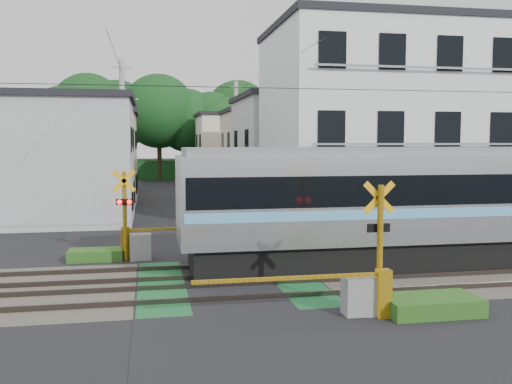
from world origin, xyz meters
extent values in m
plane|color=black|center=(0.00, 0.00, 0.00)|extent=(120.00, 120.00, 0.00)
cube|color=#47423A|center=(0.00, 0.00, 0.00)|extent=(120.00, 6.00, 0.00)
cube|color=black|center=(0.00, 0.00, 0.01)|extent=(5.20, 120.00, 0.00)
cube|color=#145126|center=(-1.90, 0.00, 0.01)|extent=(1.30, 6.00, 0.00)
cube|color=#145126|center=(1.90, 0.00, 0.01)|extent=(1.30, 6.00, 0.00)
cube|color=#3F3833|center=(0.00, -1.90, 0.07)|extent=(120.00, 0.08, 0.14)
cube|color=#3F3833|center=(0.00, -0.50, 0.07)|extent=(120.00, 0.08, 0.14)
cube|color=#3F3833|center=(0.00, 0.50, 0.07)|extent=(120.00, 0.08, 0.14)
cube|color=#3F3833|center=(0.00, 1.90, 0.07)|extent=(120.00, 0.08, 0.14)
cube|color=black|center=(7.81, 1.20, 0.46)|extent=(17.60, 2.42, 0.92)
cube|color=black|center=(1.39, 1.20, 0.31)|extent=(2.44, 2.24, 0.61)
cube|color=#B4B9BE|center=(7.81, 1.20, 2.24)|extent=(18.33, 2.85, 2.65)
cube|color=black|center=(7.81, 1.20, 2.56)|extent=(18.04, 2.89, 0.90)
cube|color=#5DAFEC|center=(7.81, 1.20, 1.87)|extent=(18.15, 2.88, 0.29)
cube|color=slate|center=(7.81, 1.20, 3.69)|extent=(17.97, 2.34, 0.24)
cube|color=black|center=(-1.31, 1.20, 2.64)|extent=(0.10, 2.45, 1.59)
cylinder|color=#FFB80D|center=(3.00, -3.60, 1.50)|extent=(0.14, 0.14, 3.00)
cube|color=#FFB80D|center=(3.00, -3.50, 2.70)|extent=(0.77, 0.05, 0.77)
cube|color=#FFB80D|center=(3.00, -3.50, 2.70)|extent=(0.77, 0.05, 0.77)
cube|color=black|center=(3.00, -3.50, 2.00)|extent=(0.55, 0.05, 0.20)
sphere|color=#FF0C07|center=(2.84, -3.44, 2.00)|extent=(0.16, 0.16, 0.16)
sphere|color=#FF0C07|center=(3.16, -3.44, 2.00)|extent=(0.16, 0.16, 0.16)
cube|color=gray|center=(2.50, -3.60, 0.45)|extent=(0.70, 0.50, 0.90)
cube|color=#FFB80D|center=(3.00, -3.85, 0.55)|extent=(0.30, 0.30, 1.10)
cube|color=#FFB80D|center=(0.75, -3.85, 1.00)|extent=(4.20, 0.08, 0.08)
cylinder|color=#FFB80D|center=(-3.00, 3.60, 1.50)|extent=(0.14, 0.14, 3.00)
cube|color=#FFB80D|center=(-3.00, 3.50, 2.70)|extent=(0.77, 0.05, 0.77)
cube|color=#FFB80D|center=(-3.00, 3.50, 2.70)|extent=(0.77, 0.05, 0.77)
cube|color=black|center=(-3.00, 3.50, 2.00)|extent=(0.55, 0.05, 0.20)
sphere|color=#FF0C07|center=(-3.16, 3.44, 2.00)|extent=(0.16, 0.16, 0.16)
sphere|color=#FF0C07|center=(-2.84, 3.44, 2.00)|extent=(0.16, 0.16, 0.16)
cube|color=gray|center=(-2.50, 3.60, 0.45)|extent=(0.70, 0.50, 0.90)
cube|color=#FFB80D|center=(-3.00, 3.85, 0.55)|extent=(0.30, 0.30, 1.10)
cube|color=#FFB80D|center=(-0.75, 3.85, 1.00)|extent=(4.20, 0.08, 0.08)
cube|color=white|center=(8.50, 9.50, 4.50)|extent=(10.00, 8.00, 9.00)
cube|color=black|center=(8.50, 9.50, 9.15)|extent=(10.20, 8.16, 0.30)
cube|color=black|center=(4.80, 5.47, 1.50)|extent=(1.10, 0.06, 1.40)
cube|color=black|center=(7.25, 5.47, 1.50)|extent=(1.10, 0.06, 1.40)
cube|color=black|center=(9.70, 5.47, 1.50)|extent=(1.10, 0.06, 1.40)
cube|color=black|center=(12.15, 5.47, 1.50)|extent=(1.10, 0.06, 1.40)
cube|color=gray|center=(8.50, 5.25, 0.90)|extent=(9.00, 0.06, 0.08)
cube|color=black|center=(4.80, 5.47, 4.50)|extent=(1.10, 0.06, 1.40)
cube|color=black|center=(7.25, 5.47, 4.50)|extent=(1.10, 0.06, 1.40)
cube|color=black|center=(9.70, 5.47, 4.50)|extent=(1.10, 0.06, 1.40)
cube|color=black|center=(12.15, 5.47, 4.50)|extent=(1.10, 0.06, 1.40)
cube|color=gray|center=(8.50, 5.25, 3.90)|extent=(9.00, 0.06, 0.08)
cube|color=black|center=(4.80, 5.47, 7.50)|extent=(1.10, 0.06, 1.40)
cube|color=black|center=(7.25, 5.47, 7.50)|extent=(1.10, 0.06, 1.40)
cube|color=black|center=(9.70, 5.47, 7.50)|extent=(1.10, 0.06, 1.40)
cube|color=black|center=(12.15, 5.47, 7.50)|extent=(1.10, 0.06, 1.40)
cube|color=gray|center=(8.50, 5.25, 6.90)|extent=(9.00, 0.06, 0.08)
cube|color=#B5B8BB|center=(-6.50, 14.00, 3.00)|extent=(7.00, 7.00, 6.00)
cube|color=black|center=(-6.50, 14.00, 6.15)|extent=(7.35, 7.35, 0.30)
cube|color=black|center=(-2.97, 12.25, 1.30)|extent=(0.06, 1.00, 1.20)
cube|color=black|center=(-2.97, 15.75, 1.30)|extent=(0.06, 1.00, 1.20)
cube|color=black|center=(-2.97, 12.25, 4.10)|extent=(0.06, 1.00, 1.20)
cube|color=black|center=(-2.97, 15.75, 4.10)|extent=(0.06, 1.00, 1.20)
cube|color=#B5B8BB|center=(6.80, 18.00, 3.25)|extent=(7.00, 8.00, 6.50)
cube|color=black|center=(6.80, 18.00, 6.65)|extent=(7.35, 8.40, 0.30)
cube|color=black|center=(3.27, 16.00, 1.30)|extent=(0.06, 1.00, 1.20)
cube|color=black|center=(3.27, 20.00, 1.30)|extent=(0.06, 1.00, 1.20)
cube|color=black|center=(3.27, 16.00, 4.10)|extent=(0.06, 1.00, 1.20)
cube|color=black|center=(3.27, 20.00, 4.10)|extent=(0.06, 1.00, 1.20)
cube|color=tan|center=(-7.00, 23.00, 2.90)|extent=(8.00, 7.00, 5.80)
cube|color=black|center=(-7.00, 23.00, 5.95)|extent=(8.40, 7.35, 0.30)
cube|color=black|center=(-2.97, 21.25, 1.30)|extent=(0.06, 1.00, 1.20)
cube|color=black|center=(-2.97, 24.75, 1.30)|extent=(0.06, 1.00, 1.20)
cube|color=black|center=(-2.97, 21.25, 4.10)|extent=(0.06, 1.00, 1.20)
cube|color=black|center=(-2.97, 24.75, 4.10)|extent=(0.06, 1.00, 1.20)
cube|color=beige|center=(7.20, 28.00, 3.10)|extent=(7.00, 7.00, 6.20)
cube|color=black|center=(7.20, 28.00, 6.35)|extent=(7.35, 7.35, 0.30)
cube|color=black|center=(3.67, 26.25, 1.30)|extent=(0.06, 1.00, 1.20)
cube|color=black|center=(3.67, 29.75, 1.30)|extent=(0.06, 1.00, 1.20)
cube|color=black|center=(3.67, 26.25, 4.10)|extent=(0.06, 1.00, 1.20)
cube|color=black|center=(3.67, 29.75, 4.10)|extent=(0.06, 1.00, 1.20)
cube|color=#B5B8BB|center=(-6.80, 33.00, 3.00)|extent=(7.00, 8.00, 6.00)
cube|color=black|center=(-6.80, 33.00, 6.15)|extent=(7.35, 8.40, 0.30)
cube|color=black|center=(-3.27, 31.00, 1.30)|extent=(0.06, 1.00, 1.20)
cube|color=black|center=(-3.27, 35.00, 1.30)|extent=(0.06, 1.00, 1.20)
cube|color=black|center=(-3.27, 31.00, 4.10)|extent=(0.06, 1.00, 1.20)
cube|color=black|center=(-3.27, 35.00, 4.10)|extent=(0.06, 1.00, 1.20)
cube|color=beige|center=(6.50, 38.00, 3.20)|extent=(8.00, 7.00, 6.40)
cube|color=black|center=(6.50, 38.00, 6.55)|extent=(8.40, 7.35, 0.30)
cube|color=black|center=(2.47, 36.25, 1.30)|extent=(0.06, 1.00, 1.20)
cube|color=black|center=(2.47, 39.75, 1.30)|extent=(0.06, 1.00, 1.20)
cube|color=black|center=(2.47, 36.25, 4.10)|extent=(0.06, 1.00, 1.20)
cube|color=black|center=(2.47, 39.75, 4.10)|extent=(0.06, 1.00, 1.20)
cube|color=#153F18|center=(0.00, 50.00, 1.00)|extent=(40.00, 10.00, 2.00)
cylinder|color=#332114|center=(-14.19, 48.99, 2.44)|extent=(0.50, 0.50, 4.87)
sphere|color=#153F18|center=(-14.19, 48.99, 6.34)|extent=(6.82, 6.82, 6.82)
cylinder|color=#332114|center=(-10.67, 46.55, 2.46)|extent=(0.50, 0.50, 4.93)
sphere|color=#153F18|center=(-10.67, 46.55, 6.41)|extent=(6.90, 6.90, 6.90)
cylinder|color=#332114|center=(-8.33, 47.20, 2.81)|extent=(0.50, 0.50, 5.62)
sphere|color=#153F18|center=(-8.33, 47.20, 7.31)|extent=(7.87, 7.87, 7.87)
cylinder|color=#332114|center=(-5.40, 48.28, 2.67)|extent=(0.50, 0.50, 5.35)
sphere|color=#153F18|center=(-5.40, 48.28, 6.95)|extent=(7.49, 7.49, 7.49)
cylinder|color=#332114|center=(-1.01, 45.17, 2.77)|extent=(0.50, 0.50, 5.54)
sphere|color=#153F18|center=(-1.01, 45.17, 7.21)|extent=(7.76, 7.76, 7.76)
cylinder|color=#332114|center=(2.00, 45.75, 2.41)|extent=(0.50, 0.50, 4.82)
sphere|color=#153F18|center=(2.00, 45.75, 6.27)|extent=(6.75, 6.75, 6.75)
cylinder|color=#332114|center=(4.51, 45.70, 2.35)|extent=(0.50, 0.50, 4.69)
sphere|color=#153F18|center=(4.51, 45.70, 6.10)|extent=(6.57, 6.57, 6.57)
cylinder|color=#332114|center=(8.02, 49.27, 2.76)|extent=(0.50, 0.50, 5.52)
sphere|color=#153F18|center=(8.02, 49.27, 7.18)|extent=(7.73, 7.73, 7.73)
cylinder|color=#332114|center=(10.67, 50.84, 2.40)|extent=(0.50, 0.50, 4.80)
sphere|color=#153F18|center=(10.67, 50.84, 6.24)|extent=(6.72, 6.72, 6.72)
cylinder|color=#332114|center=(14.41, 46.31, 3.00)|extent=(0.50, 0.50, 5.99)
sphere|color=#153F18|center=(14.41, 46.31, 7.79)|extent=(8.39, 8.39, 8.39)
cube|color=black|center=(6.00, 1.20, 5.60)|extent=(60.00, 0.02, 0.02)
cylinder|color=#A5A5A0|center=(-3.40, 13.00, 4.00)|extent=(0.26, 0.26, 8.00)
cube|color=#A5A5A0|center=(-3.40, 13.00, 7.60)|extent=(0.90, 0.08, 0.08)
cylinder|color=#A5A5A0|center=(3.60, 22.00, 4.00)|extent=(0.26, 0.26, 8.00)
cube|color=#A5A5A0|center=(3.60, 22.00, 7.60)|extent=(0.90, 0.08, 0.08)
cylinder|color=#A5A5A0|center=(-3.40, 34.00, 4.00)|extent=(0.26, 0.26, 8.00)
cube|color=#A5A5A0|center=(-3.40, 34.00, 7.60)|extent=(0.90, 0.08, 0.08)
cube|color=black|center=(-3.40, 23.50, 7.40)|extent=(0.02, 42.00, 0.02)
cube|color=black|center=(3.60, 23.50, 7.40)|extent=(0.02, 42.00, 0.02)
imported|color=#2F2933|center=(0.38, 24.85, 0.89)|extent=(0.73, 0.56, 1.78)
cube|color=#2D5E1E|center=(4.20, -3.80, 0.20)|extent=(2.20, 1.20, 0.40)
cube|color=#2D5E1E|center=(-4.00, 3.90, 0.18)|extent=(1.80, 1.00, 0.36)
cube|color=#2D5E1E|center=(4.60, 3.20, 0.15)|extent=(1.50, 0.90, 0.30)
camera|label=1|loc=(-2.21, -15.77, 3.97)|focal=40.00mm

